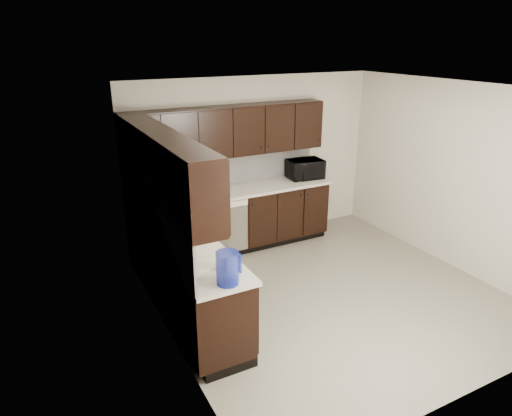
{
  "coord_description": "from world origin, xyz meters",
  "views": [
    {
      "loc": [
        -3.09,
        -4.0,
        3.02
      ],
      "look_at": [
        -0.69,
        0.6,
        1.06
      ],
      "focal_mm": 32.0,
      "sensor_mm": 36.0,
      "label": 1
    }
  ],
  "objects_px": {
    "microwave": "(305,169)",
    "blue_pitcher": "(227,268)",
    "toaster_oven": "(199,185)",
    "sink": "(198,259)",
    "storage_bin": "(174,218)"
  },
  "relations": [
    {
      "from": "storage_bin",
      "to": "toaster_oven",
      "type": "bearing_deg",
      "value": 54.65
    },
    {
      "from": "microwave",
      "to": "sink",
      "type": "bearing_deg",
      "value": -139.12
    },
    {
      "from": "sink",
      "to": "toaster_oven",
      "type": "relative_size",
      "value": 2.07
    },
    {
      "from": "microwave",
      "to": "blue_pitcher",
      "type": "distance_m",
      "value": 3.41
    },
    {
      "from": "toaster_oven",
      "to": "storage_bin",
      "type": "height_order",
      "value": "toaster_oven"
    },
    {
      "from": "sink",
      "to": "storage_bin",
      "type": "relative_size",
      "value": 1.73
    },
    {
      "from": "microwave",
      "to": "storage_bin",
      "type": "bearing_deg",
      "value": -153.93
    },
    {
      "from": "sink",
      "to": "microwave",
      "type": "relative_size",
      "value": 1.53
    },
    {
      "from": "microwave",
      "to": "toaster_oven",
      "type": "relative_size",
      "value": 1.35
    },
    {
      "from": "sink",
      "to": "blue_pitcher",
      "type": "bearing_deg",
      "value": -87.81
    },
    {
      "from": "toaster_oven",
      "to": "blue_pitcher",
      "type": "bearing_deg",
      "value": -80.79
    },
    {
      "from": "storage_bin",
      "to": "blue_pitcher",
      "type": "xyz_separation_m",
      "value": [
        0.01,
        -1.51,
        0.06
      ]
    },
    {
      "from": "blue_pitcher",
      "to": "storage_bin",
      "type": "bearing_deg",
      "value": 87.89
    },
    {
      "from": "sink",
      "to": "storage_bin",
      "type": "distance_m",
      "value": 0.84
    },
    {
      "from": "toaster_oven",
      "to": "blue_pitcher",
      "type": "height_order",
      "value": "blue_pitcher"
    }
  ]
}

